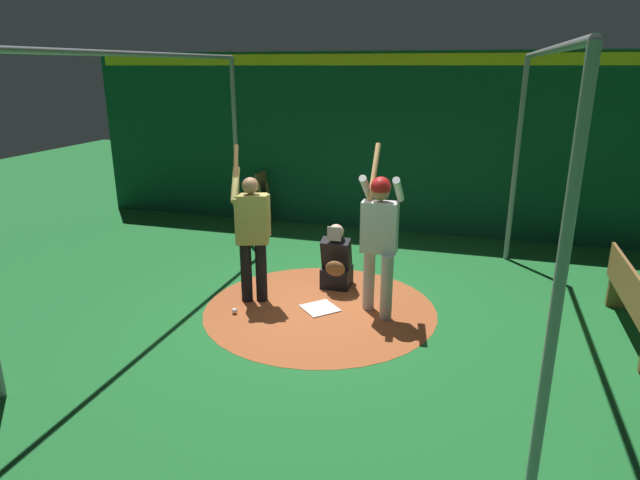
{
  "coord_description": "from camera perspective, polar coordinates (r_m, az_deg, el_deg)",
  "views": [
    {
      "loc": [
        6.25,
        1.84,
        3.04
      ],
      "look_at": [
        0.0,
        0.0,
        0.95
      ],
      "focal_mm": 30.55,
      "sensor_mm": 36.0,
      "label": 1
    }
  ],
  "objects": [
    {
      "name": "ground_plane",
      "position": [
        7.18,
        0.0,
        -7.23
      ],
      "size": [
        27.69,
        27.69,
        0.0
      ],
      "primitive_type": "plane",
      "color": "#1E6B2D"
    },
    {
      "name": "dirt_circle",
      "position": [
        7.18,
        0.0,
        -7.21
      ],
      "size": [
        3.03,
        3.03,
        0.01
      ],
      "primitive_type": "cylinder",
      "color": "#AD562D",
      "rests_on": "ground"
    },
    {
      "name": "home_plate",
      "position": [
        7.18,
        0.0,
        -7.15
      ],
      "size": [
        0.59,
        0.59,
        0.01
      ],
      "primitive_type": "cube",
      "rotation": [
        0.0,
        0.0,
        0.79
      ],
      "color": "white",
      "rests_on": "dirt_circle"
    },
    {
      "name": "batter",
      "position": [
        6.71,
        6.22,
        0.79
      ],
      "size": [
        0.68,
        0.49,
        2.12
      ],
      "color": "#B3B3B7",
      "rests_on": "ground"
    },
    {
      "name": "catcher",
      "position": [
        7.73,
        1.73,
        -2.42
      ],
      "size": [
        0.58,
        0.4,
        0.94
      ],
      "color": "black",
      "rests_on": "ground"
    },
    {
      "name": "visitor",
      "position": [
        7.15,
        -7.16,
        0.96
      ],
      "size": [
        0.55,
        0.58,
        2.06
      ],
      "rotation": [
        0.0,
        0.0,
        0.32
      ],
      "color": "black",
      "rests_on": "ground"
    },
    {
      "name": "back_wall",
      "position": [
        10.42,
        6.19,
        10.09
      ],
      "size": [
        0.23,
        11.69,
        3.3
      ],
      "color": "#0F472D",
      "rests_on": "ground"
    },
    {
      "name": "cage_frame",
      "position": [
        6.56,
        0.0,
        10.64
      ],
      "size": [
        5.58,
        4.87,
        3.21
      ],
      "color": "gray",
      "rests_on": "ground"
    },
    {
      "name": "bat_rack",
      "position": [
        11.03,
        -5.87,
        4.33
      ],
      "size": [
        0.7,
        0.21,
        1.05
      ],
      "color": "olive",
      "rests_on": "ground"
    },
    {
      "name": "bench",
      "position": [
        7.3,
        30.17,
        -5.52
      ],
      "size": [
        1.96,
        0.36,
        0.85
      ],
      "color": "olive",
      "rests_on": "ground"
    },
    {
      "name": "baseball_0",
      "position": [
        7.12,
        -8.95,
        -7.34
      ],
      "size": [
        0.07,
        0.07,
        0.07
      ],
      "primitive_type": "sphere",
      "color": "white",
      "rests_on": "dirt_circle"
    }
  ]
}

